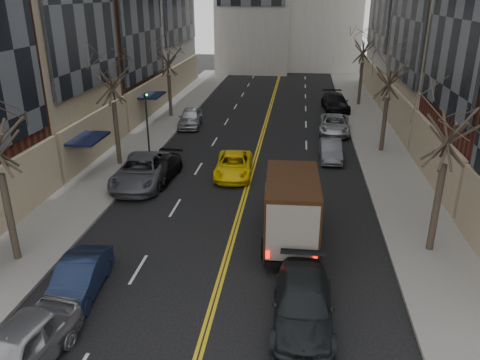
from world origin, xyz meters
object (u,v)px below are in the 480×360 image
object	(u,v)px
ups_truck	(291,208)
taxi	(234,165)
observer_sedan	(303,304)
pedestrian	(287,190)

from	to	relation	value
ups_truck	taxi	xyz separation A→B (m)	(-3.73, 7.96, -1.00)
taxi	observer_sedan	bearing A→B (deg)	-76.21
ups_truck	observer_sedan	size ratio (longest dim) A/B	1.19
taxi	pedestrian	bearing A→B (deg)	-53.45
ups_truck	pedestrian	size ratio (longest dim) A/B	3.58
taxi	ups_truck	bearing A→B (deg)	-68.57
pedestrian	ups_truck	bearing A→B (deg)	168.95
ups_truck	taxi	size ratio (longest dim) A/B	1.28
taxi	pedestrian	world-z (taller)	pedestrian
ups_truck	pedestrian	distance (m)	4.00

